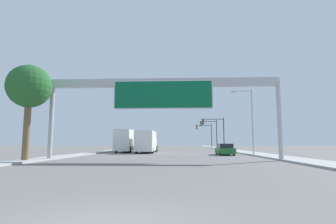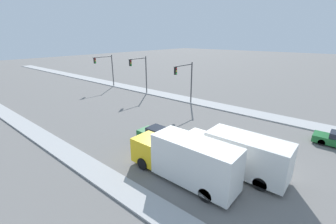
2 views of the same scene
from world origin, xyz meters
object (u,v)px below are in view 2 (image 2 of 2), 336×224
car_mid_center (157,135)px  traffic_light_near_intersection (186,77)px  truck_box_primary (185,159)px  truck_box_secondary (236,153)px  traffic_light_far_intersection (107,66)px  traffic_light_mid_block (141,70)px

car_mid_center → traffic_light_near_intersection: size_ratio=0.65×
truck_box_primary → traffic_light_near_intersection: (15.85, 11.22, 2.62)m
truck_box_secondary → traffic_light_far_intersection: 35.94m
traffic_light_mid_block → traffic_light_far_intersection: 10.00m
traffic_light_far_intersection → truck_box_secondary: bearing=-110.2°
truck_box_primary → traffic_light_near_intersection: traffic_light_near_intersection is taller
car_mid_center → truck_box_primary: bearing=-120.4°
truck_box_primary → car_mid_center: bearing=59.6°
truck_box_secondary → traffic_light_near_intersection: bearing=47.8°
truck_box_secondary → truck_box_primary: bearing=145.5°
car_mid_center → traffic_light_far_intersection: 28.37m
truck_box_primary → traffic_light_near_intersection: bearing=35.3°
truck_box_secondary → traffic_light_far_intersection: size_ratio=1.29×
traffic_light_far_intersection → traffic_light_mid_block: bearing=-89.0°
traffic_light_near_intersection → truck_box_primary: bearing=-144.7°
truck_box_primary → traffic_light_far_intersection: 35.12m
traffic_light_near_intersection → traffic_light_mid_block: traffic_light_mid_block is taller
car_mid_center → truck_box_secondary: 8.42m
car_mid_center → traffic_light_near_intersection: traffic_light_near_intersection is taller
truck_box_primary → truck_box_secondary: bearing=-34.5°
truck_box_secondary → traffic_light_mid_block: bearing=62.0°
truck_box_secondary → traffic_light_near_intersection: 18.59m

